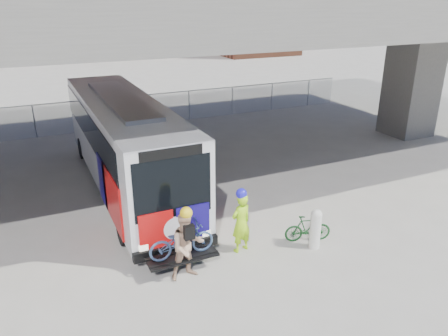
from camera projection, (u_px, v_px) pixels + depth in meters
ground at (204, 209)px, 15.94m from camera, size 160.00×160.00×0.00m
bus at (124, 137)px, 17.16m from camera, size 2.67×12.90×3.69m
overpass at (161, 16)px, 16.92m from camera, size 40.00×16.00×7.95m
chainlink_fence at (125, 103)px, 25.55m from camera, size 30.00×0.06×30.00m
brick_buildings at (66, 12)px, 55.13m from camera, size 54.00×22.00×12.00m
bollard at (315, 227)px, 13.29m from camera, size 0.34×0.34×1.30m
cyclist_hivis at (241, 221)px, 13.02m from camera, size 0.78×0.60×2.07m
cyclist_tan at (187, 245)px, 11.76m from camera, size 0.97×0.77×2.14m
bike_parked at (308, 228)px, 13.74m from camera, size 1.54×0.85×0.89m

